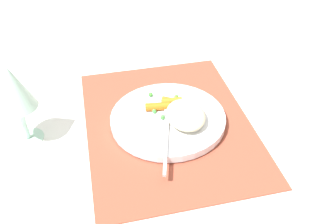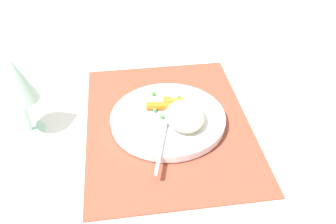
{
  "view_description": "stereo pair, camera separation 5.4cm",
  "coord_description": "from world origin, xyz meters",
  "px_view_note": "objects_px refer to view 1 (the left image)",
  "views": [
    {
      "loc": [
        -0.58,
        0.14,
        0.51
      ],
      "look_at": [
        0.0,
        0.0,
        0.03
      ],
      "focal_mm": 39.94,
      "sensor_mm": 36.0,
      "label": 1
    },
    {
      "loc": [
        -0.59,
        0.08,
        0.51
      ],
      "look_at": [
        0.0,
        0.0,
        0.03
      ],
      "focal_mm": 39.94,
      "sensor_mm": 36.0,
      "label": 2
    }
  ],
  "objects_px": {
    "plate": "(168,119)",
    "fork": "(167,128)",
    "wine_glass": "(13,90)",
    "rice_mound": "(186,115)",
    "carrot_portion": "(167,103)"
  },
  "relations": [
    {
      "from": "rice_mound",
      "to": "wine_glass",
      "type": "xyz_separation_m",
      "value": [
        0.04,
        0.31,
        0.08
      ]
    },
    {
      "from": "rice_mound",
      "to": "fork",
      "type": "height_order",
      "value": "rice_mound"
    },
    {
      "from": "plate",
      "to": "fork",
      "type": "relative_size",
      "value": 1.17
    },
    {
      "from": "wine_glass",
      "to": "plate",
      "type": "bearing_deg",
      "value": -94.03
    },
    {
      "from": "plate",
      "to": "wine_glass",
      "type": "distance_m",
      "value": 0.3
    },
    {
      "from": "carrot_portion",
      "to": "fork",
      "type": "relative_size",
      "value": 0.44
    },
    {
      "from": "plate",
      "to": "wine_glass",
      "type": "xyz_separation_m",
      "value": [
        0.02,
        0.28,
        0.11
      ]
    },
    {
      "from": "carrot_portion",
      "to": "wine_glass",
      "type": "height_order",
      "value": "wine_glass"
    },
    {
      "from": "plate",
      "to": "rice_mound",
      "type": "relative_size",
      "value": 2.38
    },
    {
      "from": "rice_mound",
      "to": "fork",
      "type": "relative_size",
      "value": 0.49
    },
    {
      "from": "carrot_portion",
      "to": "fork",
      "type": "bearing_deg",
      "value": 167.32
    },
    {
      "from": "rice_mound",
      "to": "carrot_portion",
      "type": "distance_m",
      "value": 0.06
    },
    {
      "from": "rice_mound",
      "to": "carrot_portion",
      "type": "height_order",
      "value": "rice_mound"
    },
    {
      "from": "plate",
      "to": "fork",
      "type": "distance_m",
      "value": 0.04
    },
    {
      "from": "carrot_portion",
      "to": "wine_glass",
      "type": "distance_m",
      "value": 0.3
    }
  ]
}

